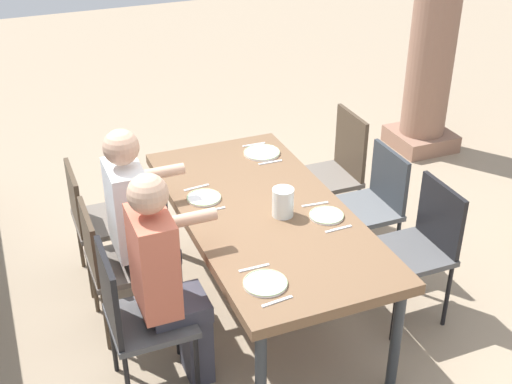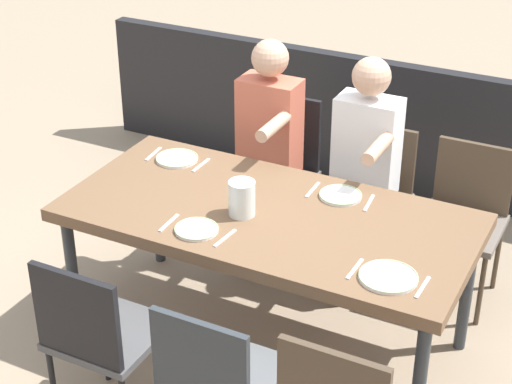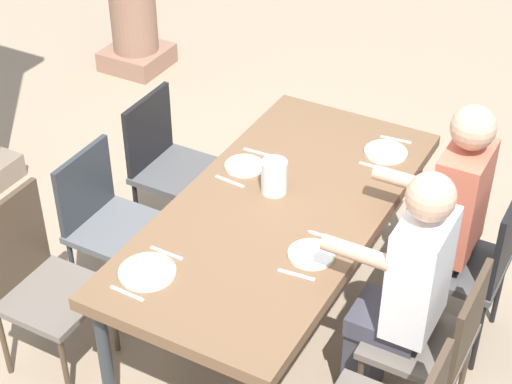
% 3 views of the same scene
% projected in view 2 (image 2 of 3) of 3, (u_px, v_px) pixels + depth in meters
% --- Properties ---
extents(ground_plane, '(16.00, 16.00, 0.00)m').
position_uv_depth(ground_plane, '(267.00, 339.00, 4.44)').
color(ground_plane, gray).
extents(dining_table, '(1.98, 0.95, 0.77)m').
position_uv_depth(dining_table, '(268.00, 223.00, 4.10)').
color(dining_table, brown).
rests_on(dining_table, ground).
extents(chair_west_south, '(0.44, 0.44, 0.87)m').
position_uv_depth(chair_west_south, '(465.00, 212.00, 4.59)').
color(chair_west_south, '#6A6158').
rests_on(chair_west_south, ground).
extents(chair_mid_north, '(0.44, 0.44, 0.88)m').
position_uv_depth(chair_mid_north, '(217.00, 377.00, 3.40)').
color(chair_mid_north, '#5B5E61').
rests_on(chair_mid_north, ground).
extents(chair_mid_south, '(0.44, 0.44, 0.86)m').
position_uv_depth(chair_mid_south, '(370.00, 191.00, 4.81)').
color(chair_mid_south, '#6A6158').
rests_on(chair_mid_south, ground).
extents(chair_east_north, '(0.44, 0.44, 0.91)m').
position_uv_depth(chair_east_north, '(98.00, 333.00, 3.63)').
color(chair_east_north, '#4F4F50').
rests_on(chair_east_north, ground).
extents(chair_east_south, '(0.44, 0.44, 0.94)m').
position_uv_depth(chair_east_south, '(279.00, 164.00, 5.03)').
color(chair_east_south, '#4F4F50').
rests_on(chair_east_south, ground).
extents(diner_woman_green, '(0.35, 0.49, 1.34)m').
position_uv_depth(diner_woman_green, '(362.00, 171.00, 4.57)').
color(diner_woman_green, '#3F3F4C').
rests_on(diner_woman_green, ground).
extents(diner_man_white, '(0.34, 0.49, 1.34)m').
position_uv_depth(diner_man_white, '(265.00, 149.00, 4.79)').
color(diner_man_white, '#3F3F4C').
rests_on(diner_man_white, ground).
extents(patio_railing, '(4.38, 0.10, 0.90)m').
position_uv_depth(patio_railing, '(393.00, 127.00, 5.72)').
color(patio_railing, black).
rests_on(patio_railing, ground).
extents(plate_0, '(0.25, 0.25, 0.02)m').
position_uv_depth(plate_0, '(388.00, 277.00, 3.57)').
color(plate_0, white).
rests_on(plate_0, dining_table).
extents(fork_0, '(0.02, 0.17, 0.01)m').
position_uv_depth(fork_0, '(423.00, 287.00, 3.51)').
color(fork_0, silver).
rests_on(fork_0, dining_table).
extents(spoon_0, '(0.02, 0.17, 0.01)m').
position_uv_depth(spoon_0, '(355.00, 269.00, 3.63)').
color(spoon_0, silver).
rests_on(spoon_0, dining_table).
extents(plate_1, '(0.21, 0.21, 0.02)m').
position_uv_depth(plate_1, '(341.00, 195.00, 4.19)').
color(plate_1, white).
rests_on(plate_1, dining_table).
extents(fork_1, '(0.03, 0.17, 0.01)m').
position_uv_depth(fork_1, '(369.00, 203.00, 4.14)').
color(fork_1, silver).
rests_on(fork_1, dining_table).
extents(spoon_1, '(0.02, 0.17, 0.01)m').
position_uv_depth(spoon_1, '(313.00, 190.00, 4.25)').
color(spoon_1, silver).
rests_on(spoon_1, dining_table).
extents(plate_2, '(0.21, 0.21, 0.02)m').
position_uv_depth(plate_2, '(196.00, 229.00, 3.91)').
color(plate_2, white).
rests_on(plate_2, dining_table).
extents(fork_2, '(0.03, 0.17, 0.01)m').
position_uv_depth(fork_2, '(225.00, 238.00, 3.85)').
color(fork_2, silver).
rests_on(fork_2, dining_table).
extents(spoon_2, '(0.02, 0.17, 0.01)m').
position_uv_depth(spoon_2, '(169.00, 223.00, 3.97)').
color(spoon_2, silver).
rests_on(spoon_2, dining_table).
extents(plate_3, '(0.23, 0.23, 0.02)m').
position_uv_depth(plate_3, '(177.00, 158.00, 4.55)').
color(plate_3, white).
rests_on(plate_3, dining_table).
extents(fork_3, '(0.02, 0.17, 0.01)m').
position_uv_depth(fork_3, '(201.00, 165.00, 4.50)').
color(fork_3, silver).
rests_on(fork_3, dining_table).
extents(spoon_3, '(0.03, 0.17, 0.01)m').
position_uv_depth(spoon_3, '(153.00, 154.00, 4.62)').
color(spoon_3, silver).
rests_on(spoon_3, dining_table).
extents(water_pitcher, '(0.13, 0.13, 0.17)m').
position_uv_depth(water_pitcher, '(242.00, 200.00, 4.01)').
color(water_pitcher, white).
rests_on(water_pitcher, dining_table).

